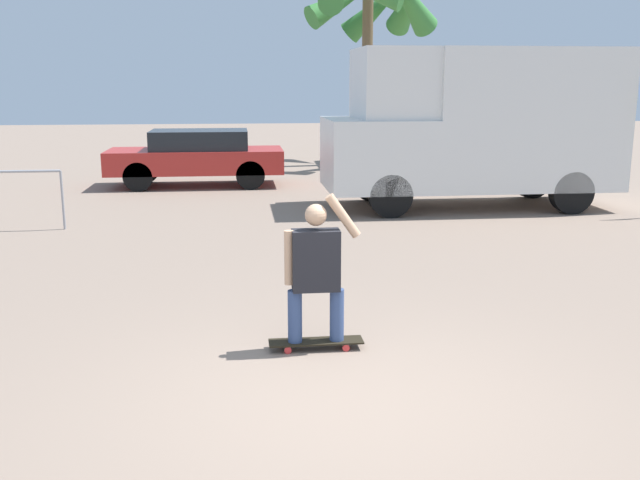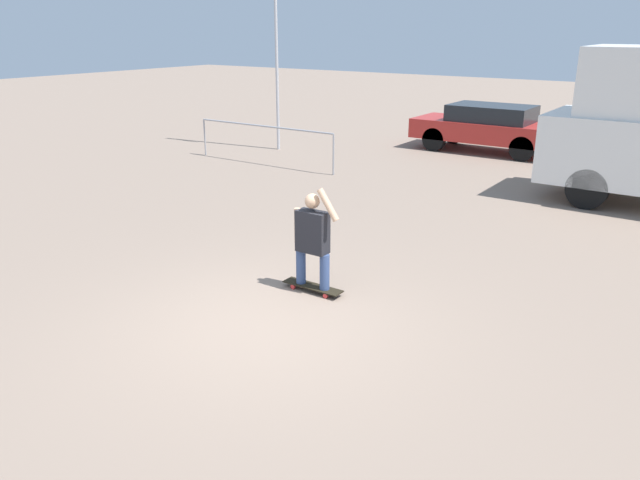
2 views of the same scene
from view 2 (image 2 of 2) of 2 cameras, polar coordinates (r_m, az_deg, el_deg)
The scene contains 5 objects.
ground_plane at distance 8.08m, azimuth -5.06°, elevation -7.74°, with size 80.00×80.00×0.00m, color gray.
skateboard at distance 8.99m, azimuth -0.67°, elevation -4.30°, with size 0.93×0.22×0.09m.
person_skateboarder at distance 8.71m, azimuth -0.70°, elevation 0.42°, with size 0.74×0.22×1.47m.
parked_car_red at distance 19.63m, azimuth 15.10°, elevation 9.98°, with size 4.34×1.75×1.40m.
plaza_railing_segment at distance 17.21m, azimuth -5.13°, elevation 9.87°, with size 4.56×0.05×1.08m.
Camera 2 is at (4.67, -5.51, 3.63)m, focal length 35.00 mm.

